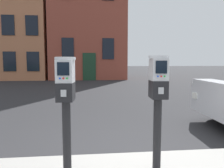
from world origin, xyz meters
name	(u,v)px	position (x,y,z in m)	size (l,w,h in m)	color
parking_meter_near_kerb	(66,95)	(-0.76, -0.33, 1.03)	(0.23, 0.26, 1.29)	black
parking_meter_twin_adjacent	(158,93)	(0.24, -0.33, 1.04)	(0.23, 0.26, 1.30)	black
townhouse_cream_stone	(11,17)	(-7.15, 17.50, 5.26)	(6.69, 6.64, 10.52)	#B7704C
townhouse_brownstone	(88,1)	(-0.54, 16.87, 6.61)	(6.10, 5.36, 13.20)	brown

